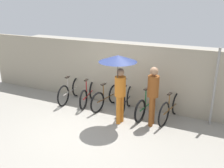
{
  "coord_description": "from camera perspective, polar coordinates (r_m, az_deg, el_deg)",
  "views": [
    {
      "loc": [
        3.16,
        -5.43,
        3.51
      ],
      "look_at": [
        0.0,
        1.21,
        1.0
      ],
      "focal_mm": 40.0,
      "sensor_mm": 36.0,
      "label": 1
    }
  ],
  "objects": [
    {
      "name": "pedestrian_leading",
      "position": [
        6.9,
        1.53,
        3.24
      ],
      "size": [
        1.06,
        1.06,
        2.08
      ],
      "rotation": [
        0.0,
        0.0,
        3.01
      ],
      "color": "#C66B1E",
      "rests_on": "ground"
    },
    {
      "name": "parked_bicycle_0",
      "position": [
        9.11,
        -9.43,
        -1.48
      ],
      "size": [
        0.44,
        1.74,
        1.08
      ],
      "rotation": [
        0.0,
        0.0,
        1.65
      ],
      "color": "black",
      "rests_on": "ground"
    },
    {
      "name": "parked_bicycle_1",
      "position": [
        8.77,
        -5.42,
        -2.31
      ],
      "size": [
        0.5,
        1.64,
        1.01
      ],
      "rotation": [
        0.0,
        0.0,
        1.76
      ],
      "color": "black",
      "rests_on": "ground"
    },
    {
      "name": "parked_bicycle_2",
      "position": [
        8.42,
        -1.25,
        -3.06
      ],
      "size": [
        0.47,
        1.67,
        1.08
      ],
      "rotation": [
        0.0,
        0.0,
        1.4
      ],
      "color": "black",
      "rests_on": "ground"
    },
    {
      "name": "parked_bicycle_5",
      "position": [
        7.78,
        13.3,
        -5.33
      ],
      "size": [
        0.47,
        1.75,
        1.1
      ],
      "rotation": [
        0.0,
        0.0,
        1.41
      ],
      "color": "black",
      "rests_on": "ground"
    },
    {
      "name": "back_wall",
      "position": [
        8.46,
        2.38,
        2.06
      ],
      "size": [
        11.61,
        0.12,
        2.14
      ],
      "color": "gray",
      "rests_on": "ground"
    },
    {
      "name": "ground_plane",
      "position": [
        7.2,
        -4.23,
        -10.41
      ],
      "size": [
        30.0,
        30.0,
        0.0
      ],
      "primitive_type": "plane",
      "color": "gray"
    },
    {
      "name": "parked_bicycle_3",
      "position": [
        8.11,
        3.22,
        -3.85
      ],
      "size": [
        0.44,
        1.71,
        0.99
      ],
      "rotation": [
        0.0,
        0.0,
        1.67
      ],
      "color": "black",
      "rests_on": "ground"
    },
    {
      "name": "pedestrian_center",
      "position": [
        7.12,
        9.34,
        -1.77
      ],
      "size": [
        0.32,
        0.32,
        1.75
      ],
      "rotation": [
        0.0,
        0.0,
        3.17
      ],
      "color": "brown",
      "rests_on": "ground"
    },
    {
      "name": "parked_bicycle_4",
      "position": [
        7.95,
        8.21,
        -4.61
      ],
      "size": [
        0.44,
        1.8,
        1.08
      ],
      "rotation": [
        0.0,
        0.0,
        1.45
      ],
      "color": "black",
      "rests_on": "ground"
    },
    {
      "name": "awning_pole",
      "position": [
        7.59,
        22.39,
        -0.8
      ],
      "size": [
        0.07,
        0.07,
        2.29
      ],
      "color": "gray",
      "rests_on": "ground"
    }
  ]
}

